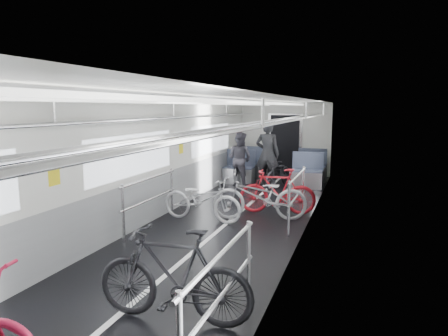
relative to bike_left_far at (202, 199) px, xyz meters
The scene contains 8 objects.
car_shell 1.21m from the bike_left_far, 57.93° to the left, with size 3.02×14.01×2.41m.
bike_left_far is the anchor object (origin of this frame).
bike_right_near 3.80m from the bike_left_far, 72.22° to the right, with size 0.49×1.73×1.04m, color black.
bike_right_mid 1.16m from the bike_left_far, 22.20° to the left, with size 0.66×1.89×0.99m, color #A9A8AD.
bike_right_far 1.67m from the bike_left_far, 38.47° to the left, with size 0.46×1.63×0.98m, color red.
bike_aisle 3.94m from the bike_left_far, 78.68° to the left, with size 0.54×1.56×0.82m, color black.
person_standing 3.92m from the bike_left_far, 83.56° to the left, with size 0.69×0.45×1.89m, color black.
person_seated 3.80m from the bike_left_far, 95.41° to the left, with size 0.76×0.59×1.56m, color #2C2A32.
Camera 1 is at (2.43, -6.25, 2.26)m, focal length 32.00 mm.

